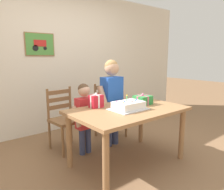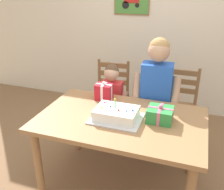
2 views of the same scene
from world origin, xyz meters
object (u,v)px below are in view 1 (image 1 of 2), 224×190
chair_right (109,110)px  child_younger (85,112)px  gift_box_red_large (143,100)px  dining_table (128,116)px  birthday_cake (129,106)px  chair_left (65,119)px  child_older (112,94)px  gift_box_beside_cake (96,101)px

chair_right → child_younger: bearing=-154.4°
gift_box_red_large → chair_right: bearing=84.1°
dining_table → birthday_cake: (-0.03, -0.04, 0.14)m
chair_left → child_older: (0.62, -0.34, 0.35)m
chair_left → child_younger: 0.39m
child_older → child_younger: (-0.49, 0.00, -0.20)m
dining_table → gift_box_beside_cake: 0.45m
gift_box_beside_cake → chair_right: 0.99m
child_younger → child_older: bearing=-0.1°
gift_box_red_large → birthday_cake: bearing=-165.0°
birthday_cake → gift_box_red_large: size_ratio=2.02×
dining_table → gift_box_beside_cake: size_ratio=7.37×
dining_table → child_older: 0.64m
chair_right → child_younger: (-0.71, -0.34, 0.15)m
child_younger → dining_table: bearing=-63.5°
chair_left → chair_right: (0.84, 0.00, 0.00)m
gift_box_beside_cake → chair_left: gift_box_beside_cake is taller
chair_left → chair_right: same height
gift_box_red_large → child_older: 0.53m
child_older → child_younger: child_older is taller
birthday_cake → gift_box_beside_cake: size_ratio=2.23×
child_older → gift_box_red_large: bearing=-76.3°
dining_table → child_younger: size_ratio=1.43×
child_older → gift_box_beside_cake: bearing=-150.8°
chair_right → birthday_cake: bearing=-115.1°
chair_left → birthday_cake: bearing=-67.7°
child_younger → chair_right: bearing=25.6°
chair_left → chair_right: size_ratio=1.00×
gift_box_red_large → child_younger: size_ratio=0.21×
gift_box_beside_cake → child_younger: bearing=92.8°
gift_box_beside_cake → chair_right: bearing=41.1°
gift_box_red_large → chair_left: 1.19m
gift_box_beside_cake → birthday_cake: bearing=-54.7°
chair_left → child_younger: child_younger is taller
chair_right → gift_box_red_large: bearing=-95.9°
chair_right → child_older: size_ratio=0.69×
birthday_cake → child_older: child_older is taller
birthday_cake → gift_box_beside_cake: gift_box_beside_cake is taller
child_older → dining_table: bearing=-109.3°
dining_table → gift_box_beside_cake: bearing=131.6°
gift_box_beside_cake → chair_right: size_ratio=0.21×
gift_box_red_large → gift_box_beside_cake: (-0.61, 0.25, 0.02)m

